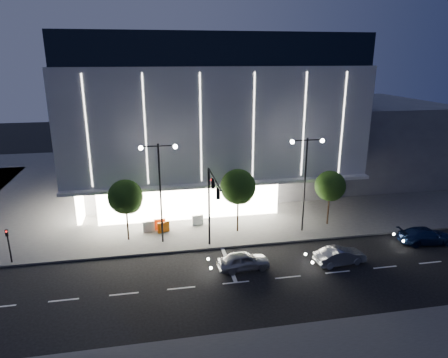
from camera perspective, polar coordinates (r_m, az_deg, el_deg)
name	(u,v)px	position (r m, az deg, el deg)	size (l,w,h in m)	color
ground	(206,275)	(31.17, -2.59, -13.49)	(160.00, 160.00, 0.00)	black
sidewalk_museum	(217,179)	(53.68, -0.94, 0.04)	(70.00, 40.00, 0.15)	#474747
museum	(203,112)	(49.76, -2.99, 9.51)	(30.00, 25.80, 18.00)	#4C4C51
annex_building	(365,137)	(59.60, 19.46, 5.67)	(16.00, 20.00, 10.00)	#4C4C51
traffic_mast	(212,197)	(32.15, -1.79, -2.57)	(0.33, 5.89, 7.07)	black
street_lamp_west	(160,179)	(34.06, -9.16, 0.00)	(3.16, 0.36, 9.00)	black
street_lamp_east	(306,171)	(36.67, 11.57, 1.10)	(3.16, 0.36, 9.00)	black
ped_signal_far	(8,242)	(35.94, -28.42, -7.97)	(0.22, 0.24, 3.00)	black
tree_left	(126,199)	(35.70, -13.84, -2.74)	(3.02, 3.02, 5.72)	black
tree_mid	(238,189)	(36.34, 2.04, -1.38)	(3.25, 3.25, 6.15)	black
tree_right	(330,188)	(39.36, 14.93, -1.18)	(2.91, 2.91, 5.51)	black
car_lead	(244,261)	(31.57, 2.82, -11.60)	(1.65, 4.10, 1.40)	#919398
car_second	(340,256)	(33.57, 16.23, -10.50)	(1.45, 4.15, 1.37)	gray
car_third	(426,236)	(39.80, 26.89, -7.23)	(1.96, 4.83, 1.40)	#132249
barrier_a	(160,224)	(38.49, -9.16, -6.38)	(1.10, 0.25, 1.00)	#FF540E
barrier_b	(149,226)	(38.16, -10.69, -6.68)	(1.10, 0.25, 1.00)	silver
barrier_c	(164,227)	(37.79, -8.62, -6.81)	(1.10, 0.25, 1.00)	#DC600C
barrier_d	(198,220)	(38.98, -3.80, -5.88)	(1.10, 0.25, 1.00)	white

